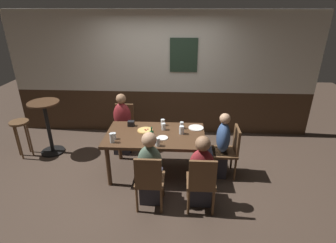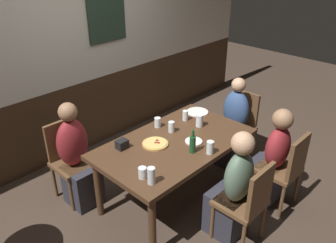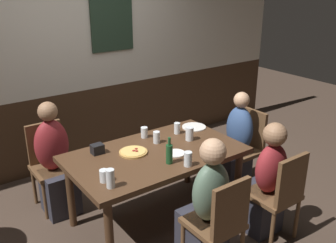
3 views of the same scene
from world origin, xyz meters
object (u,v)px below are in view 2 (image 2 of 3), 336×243
at_px(tumbler_water, 151,177).
at_px(tumbler_short, 199,121).
at_px(person_right_near, 271,163).
at_px(highball_clear, 158,123).
at_px(chair_left_far, 69,156).
at_px(plate_white_large, 197,112).
at_px(condiment_caddy, 122,144).
at_px(chair_mid_near, 248,201).
at_px(pint_glass_amber, 210,148).
at_px(chair_head_east, 240,122).
at_px(beer_bottle_green, 193,144).
at_px(beer_glass_tall, 142,173).
at_px(pizza, 155,144).
at_px(pint_glass_pale, 171,127).
at_px(dining_table, 175,148).
at_px(pint_glass_stout, 185,116).
at_px(chair_right_near, 286,167).
at_px(person_left_far, 78,163).
at_px(plate_white_small, 194,141).
at_px(person_mid_near, 232,193).
at_px(person_head_east, 232,128).

bearing_deg(tumbler_water, tumbler_short, 18.16).
relative_size(person_right_near, highball_clear, 10.18).
height_order(chair_left_far, highball_clear, chair_left_far).
bearing_deg(plate_white_large, condiment_caddy, 178.59).
height_order(chair_mid_near, tumbler_short, chair_mid_near).
height_order(tumbler_short, pint_glass_amber, tumbler_short).
relative_size(chair_head_east, beer_bottle_green, 3.61).
relative_size(beer_glass_tall, condiment_caddy, 0.93).
height_order(pizza, pint_glass_pale, pint_glass_pale).
distance_m(dining_table, tumbler_short, 0.45).
distance_m(pizza, pint_glass_stout, 0.63).
xyz_separation_m(pint_glass_stout, condiment_caddy, (-0.88, 0.05, -0.01)).
bearing_deg(beer_glass_tall, chair_mid_near, -47.23).
xyz_separation_m(chair_right_near, pint_glass_pale, (-0.59, 1.06, 0.30)).
height_order(person_right_near, condiment_caddy, person_right_near).
relative_size(chair_head_east, pizza, 3.34).
distance_m(beer_glass_tall, plate_white_large, 1.39).
height_order(chair_left_far, chair_mid_near, same).
relative_size(person_left_far, plate_white_small, 6.61).
bearing_deg(highball_clear, chair_head_east, -17.27).
bearing_deg(tumbler_short, condiment_caddy, 163.64).
distance_m(dining_table, tumbler_water, 0.72).
xyz_separation_m(tumbler_short, beer_bottle_green, (-0.46, -0.29, 0.04)).
bearing_deg(pizza, pint_glass_stout, 12.56).
xyz_separation_m(person_left_far, pint_glass_stout, (1.14, -0.49, 0.30)).
xyz_separation_m(tumbler_water, pint_glass_amber, (0.71, -0.07, -0.01)).
height_order(person_left_far, person_mid_near, person_left_far).
height_order(beer_bottle_green, plate_white_large, beer_bottle_green).
xyz_separation_m(chair_right_near, person_head_east, (0.35, 0.89, -0.03)).
relative_size(chair_head_east, pint_glass_amber, 6.75).
xyz_separation_m(chair_mid_near, plate_white_small, (0.13, 0.75, 0.25)).
distance_m(tumbler_water, condiment_caddy, 0.63).
relative_size(pizza, tumbler_short, 1.93).
xyz_separation_m(beer_glass_tall, plate_white_large, (1.31, 0.47, -0.04)).
distance_m(chair_mid_near, pint_glass_stout, 1.24).
xyz_separation_m(person_right_near, plate_white_small, (-0.58, 0.59, 0.27)).
xyz_separation_m(person_head_east, pizza, (-1.24, 0.10, 0.28)).
distance_m(chair_mid_near, pint_glass_pale, 1.10).
bearing_deg(pizza, tumbler_water, -137.26).
distance_m(chair_mid_near, person_head_east, 1.39).
bearing_deg(person_mid_near, person_left_far, 116.06).
distance_m(pint_glass_stout, pint_glass_amber, 0.72).
distance_m(dining_table, pint_glass_pale, 0.25).
distance_m(beer_bottle_green, condiment_caddy, 0.69).
distance_m(person_head_east, plate_white_large, 0.54).
bearing_deg(plate_white_large, beer_glass_tall, -160.33).
xyz_separation_m(pizza, tumbler_water, (-0.45, -0.42, 0.06)).
distance_m(chair_right_near, person_right_near, 0.17).
relative_size(chair_head_east, person_right_near, 0.79).
bearing_deg(pint_glass_pale, chair_left_far, 139.18).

